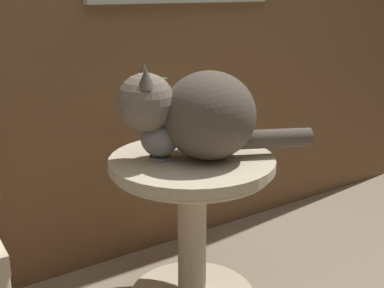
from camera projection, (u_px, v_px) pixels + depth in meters
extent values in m
cylinder|color=beige|center=(192.00, 233.00, 1.85)|extent=(0.11, 0.11, 0.52)
cylinder|color=beige|center=(192.00, 162.00, 1.77)|extent=(0.58, 0.58, 0.03)
torus|color=beige|center=(192.00, 170.00, 1.78)|extent=(0.56, 0.56, 0.02)
ellipsoid|color=brown|center=(209.00, 116.00, 1.72)|extent=(0.42, 0.41, 0.31)
sphere|color=#76695D|center=(146.00, 102.00, 1.67)|extent=(0.19, 0.19, 0.19)
cone|color=brown|center=(144.00, 73.00, 1.70)|extent=(0.06, 0.06, 0.07)
cone|color=brown|center=(146.00, 79.00, 1.60)|extent=(0.06, 0.06, 0.07)
cylinder|color=brown|center=(271.00, 139.00, 1.78)|extent=(0.29, 0.19, 0.07)
cylinder|color=gray|center=(160.00, 157.00, 1.75)|extent=(0.08, 0.08, 0.01)
ellipsoid|color=gray|center=(160.00, 137.00, 1.73)|extent=(0.13, 0.13, 0.13)
cylinder|color=gray|center=(159.00, 117.00, 1.71)|extent=(0.07, 0.07, 0.05)
torus|color=gray|center=(159.00, 110.00, 1.70)|extent=(0.09, 0.09, 0.02)
cylinder|color=#2D662D|center=(160.00, 95.00, 1.70)|extent=(0.03, 0.03, 0.09)
cone|color=#2D662D|center=(161.00, 81.00, 1.71)|extent=(0.04, 0.04, 0.02)
cylinder|color=#2D662D|center=(161.00, 99.00, 1.67)|extent=(0.01, 0.04, 0.08)
cone|color=#2D662D|center=(162.00, 88.00, 1.65)|extent=(0.04, 0.04, 0.02)
cylinder|color=#2D662D|center=(155.00, 96.00, 1.69)|extent=(0.03, 0.02, 0.10)
cone|color=#2D662D|center=(150.00, 82.00, 1.67)|extent=(0.04, 0.04, 0.02)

